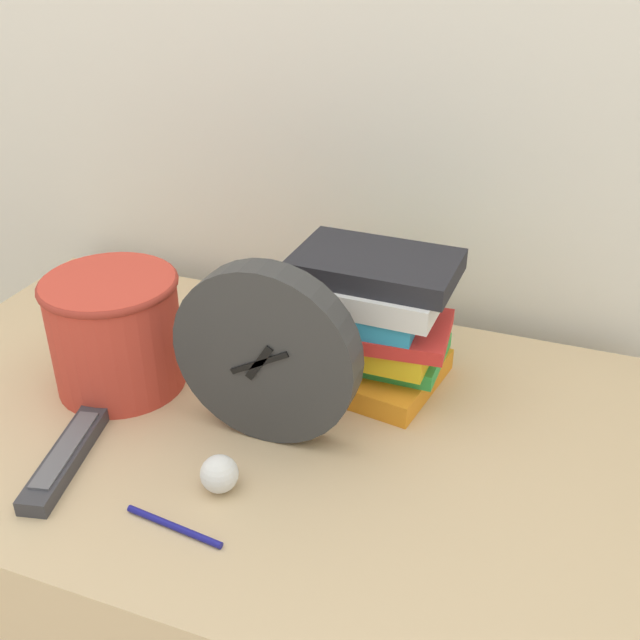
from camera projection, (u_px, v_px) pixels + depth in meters
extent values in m
cube|color=silver|center=(346.00, 12.00, 1.15)|extent=(6.00, 0.04, 2.40)
cube|color=tan|center=(255.00, 592.00, 1.22)|extent=(1.08, 0.69, 0.73)
cylinder|color=#333333|center=(267.00, 354.00, 0.94)|extent=(0.24, 0.04, 0.24)
cylinder|color=white|center=(262.00, 359.00, 0.93)|extent=(0.22, 0.01, 0.22)
cube|color=black|center=(260.00, 362.00, 0.93)|extent=(0.04, 0.01, 0.06)
cube|color=black|center=(260.00, 362.00, 0.93)|extent=(0.08, 0.01, 0.05)
cylinder|color=black|center=(260.00, 362.00, 0.93)|extent=(0.01, 0.01, 0.01)
cube|color=orange|center=(367.00, 368.00, 1.11)|extent=(0.23, 0.20, 0.03)
cube|color=green|center=(378.00, 349.00, 1.10)|extent=(0.19, 0.13, 0.02)
cube|color=yellow|center=(365.00, 338.00, 1.08)|extent=(0.20, 0.13, 0.03)
cube|color=red|center=(368.00, 326.00, 1.05)|extent=(0.24, 0.15, 0.02)
cube|color=#2D9ED1|center=(363.00, 301.00, 1.06)|extent=(0.18, 0.18, 0.03)
cube|color=white|center=(368.00, 285.00, 1.04)|extent=(0.22, 0.16, 0.03)
cube|color=#232328|center=(376.00, 266.00, 1.02)|extent=(0.22, 0.15, 0.03)
cylinder|color=#C63D2D|center=(116.00, 333.00, 1.06)|extent=(0.18, 0.18, 0.17)
torus|color=#9F3024|center=(108.00, 283.00, 1.02)|extent=(0.19, 0.19, 0.01)
cube|color=#333338|center=(67.00, 456.00, 0.94)|extent=(0.08, 0.20, 0.02)
cube|color=#59595E|center=(65.00, 448.00, 0.94)|extent=(0.06, 0.15, 0.00)
sphere|color=white|center=(219.00, 474.00, 0.89)|extent=(0.05, 0.05, 0.05)
cylinder|color=navy|center=(174.00, 526.00, 0.85)|extent=(0.13, 0.02, 0.01)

